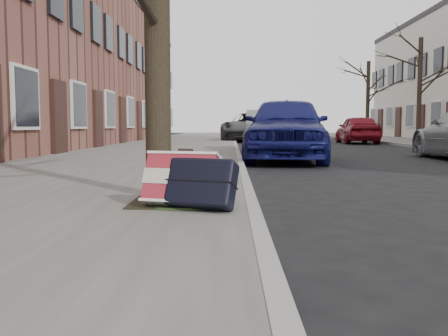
{
  "coord_description": "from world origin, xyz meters",
  "views": [
    {
      "loc": [
        -1.46,
        -3.62,
        0.87
      ],
      "look_at": [
        -1.52,
        0.8,
        0.49
      ],
      "focal_mm": 40.0,
      "sensor_mm": 36.0,
      "label": 1
    }
  ],
  "objects_px": {
    "car_near_mid": "(270,132)",
    "suitcase_navy": "(202,183)",
    "car_near_front": "(287,128)",
    "suitcase_red": "(181,180)"
  },
  "relations": [
    {
      "from": "suitcase_red",
      "to": "car_near_front",
      "type": "bearing_deg",
      "value": 93.21
    },
    {
      "from": "car_near_front",
      "to": "car_near_mid",
      "type": "distance_m",
      "value": 2.96
    },
    {
      "from": "suitcase_red",
      "to": "suitcase_navy",
      "type": "bearing_deg",
      "value": -10.14
    },
    {
      "from": "car_near_mid",
      "to": "suitcase_navy",
      "type": "bearing_deg",
      "value": -95.65
    },
    {
      "from": "car_near_front",
      "to": "suitcase_navy",
      "type": "bearing_deg",
      "value": -94.82
    },
    {
      "from": "car_near_front",
      "to": "car_near_mid",
      "type": "height_order",
      "value": "car_near_front"
    },
    {
      "from": "car_near_front",
      "to": "car_near_mid",
      "type": "xyz_separation_m",
      "value": [
        -0.18,
        2.95,
        -0.13
      ]
    },
    {
      "from": "suitcase_red",
      "to": "car_near_front",
      "type": "height_order",
      "value": "car_near_front"
    },
    {
      "from": "suitcase_red",
      "to": "car_near_mid",
      "type": "xyz_separation_m",
      "value": [
        1.64,
        10.76,
        0.3
      ]
    },
    {
      "from": "suitcase_red",
      "to": "suitcase_navy",
      "type": "xyz_separation_m",
      "value": [
        0.19,
        -0.09,
        -0.02
      ]
    }
  ]
}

